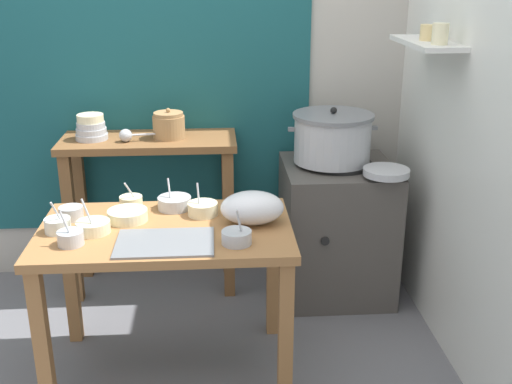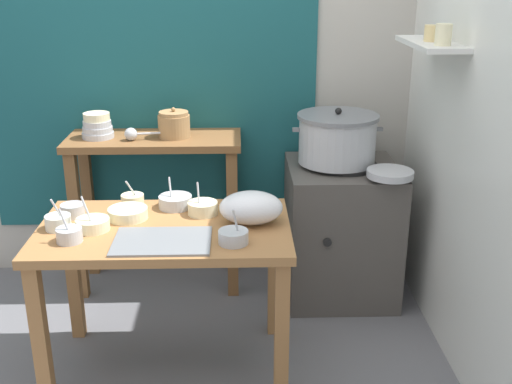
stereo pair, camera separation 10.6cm
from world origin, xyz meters
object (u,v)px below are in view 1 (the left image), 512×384
(bowl_stack_enamel, at_px, (91,128))
(prep_bowl_6, at_px, (237,237))
(plastic_bag, at_px, (252,208))
(wide_pan, at_px, (386,172))
(prep_table, at_px, (167,251))
(prep_bowl_4, at_px, (71,212))
(steamer_pot, at_px, (332,138))
(prep_bowl_2, at_px, (93,226))
(prep_bowl_0, at_px, (174,202))
(prep_bowl_5, at_px, (203,208))
(prep_bowl_7, at_px, (128,215))
(stove_block, at_px, (336,229))
(prep_bowl_1, at_px, (70,237))
(serving_tray, at_px, (165,243))
(back_shelf_table, at_px, (151,176))
(ladle, at_px, (127,135))
(clay_pot, at_px, (168,125))
(prep_bowl_8, at_px, (58,225))
(prep_bowl_3, at_px, (131,201))

(bowl_stack_enamel, height_order, prep_bowl_6, bowl_stack_enamel)
(plastic_bag, bearing_deg, wide_pan, 31.65)
(prep_table, bearing_deg, prep_bowl_4, 163.34)
(steamer_pot, relative_size, prep_bowl_2, 3.14)
(bowl_stack_enamel, relative_size, prep_bowl_0, 1.11)
(prep_bowl_5, distance_m, prep_bowl_6, 0.35)
(prep_bowl_6, xyz_separation_m, prep_bowl_7, (-0.48, 0.28, -0.00))
(stove_block, relative_size, steamer_pot, 1.61)
(steamer_pot, distance_m, wide_pan, 0.37)
(plastic_bag, relative_size, prep_bowl_1, 1.86)
(serving_tray, distance_m, prep_bowl_2, 0.34)
(prep_bowl_7, bearing_deg, steamer_pot, 31.45)
(back_shelf_table, height_order, prep_bowl_7, back_shelf_table)
(stove_block, bearing_deg, prep_bowl_6, -123.84)
(prep_bowl_0, bearing_deg, prep_table, -97.27)
(ladle, relative_size, prep_bowl_6, 1.57)
(back_shelf_table, xyz_separation_m, steamer_pot, (1.00, -0.11, 0.24))
(clay_pot, height_order, prep_bowl_4, clay_pot)
(prep_table, distance_m, prep_bowl_4, 0.47)
(back_shelf_table, distance_m, steamer_pot, 1.03)
(prep_table, xyz_separation_m, prep_bowl_8, (-0.45, -0.02, 0.14))
(prep_bowl_0, bearing_deg, prep_bowl_8, -153.29)
(prep_bowl_5, xyz_separation_m, prep_bowl_8, (-0.61, -0.15, 0.00))
(prep_bowl_8, bearing_deg, prep_table, 2.08)
(stove_block, relative_size, prep_bowl_6, 4.82)
(ladle, height_order, prep_bowl_0, ladle)
(bowl_stack_enamel, xyz_separation_m, prep_bowl_7, (0.27, -0.74, -0.22))
(prep_table, xyz_separation_m, prep_bowl_0, (0.03, 0.23, 0.14))
(plastic_bag, relative_size, wide_pan, 1.17)
(prep_bowl_2, xyz_separation_m, prep_bowl_6, (0.60, -0.15, 0.00))
(steamer_pot, xyz_separation_m, bowl_stack_enamel, (-1.30, 0.11, 0.05))
(steamer_pot, bearing_deg, prep_bowl_7, -148.55)
(prep_bowl_5, bearing_deg, prep_bowl_8, -165.97)
(prep_bowl_0, distance_m, prep_bowl_5, 0.16)
(prep_bowl_4, xyz_separation_m, prep_bowl_8, (-0.03, -0.14, 0.00))
(prep_table, distance_m, prep_bowl_0, 0.27)
(prep_bowl_8, bearing_deg, prep_bowl_6, -12.68)
(steamer_pot, distance_m, prep_bowl_0, 0.99)
(prep_bowl_3, bearing_deg, prep_table, -55.39)
(ladle, relative_size, prep_bowl_2, 1.64)
(prep_bowl_7, bearing_deg, prep_bowl_5, 7.38)
(prep_table, relative_size, prep_bowl_8, 7.35)
(prep_table, bearing_deg, bowl_stack_enamel, 118.00)
(bowl_stack_enamel, height_order, plastic_bag, bowl_stack_enamel)
(prep_bowl_2, xyz_separation_m, prep_bowl_4, (-0.12, 0.16, 0.00))
(plastic_bag, distance_m, prep_bowl_4, 0.81)
(plastic_bag, distance_m, prep_bowl_0, 0.41)
(stove_block, height_order, prep_bowl_3, prep_bowl_3)
(prep_bowl_4, distance_m, prep_bowl_6, 0.79)
(prep_table, bearing_deg, stove_block, 38.06)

